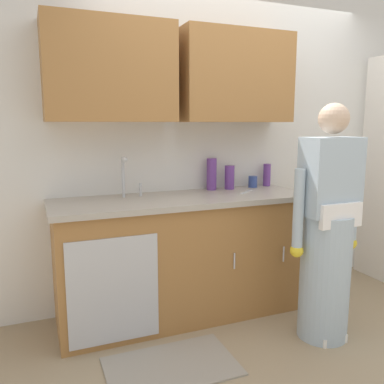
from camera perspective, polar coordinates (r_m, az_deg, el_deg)
ground_plane at (r=3.03m, az=14.28°, el=-20.03°), size 9.00×9.00×0.00m
kitchen_wall_with_uppers at (r=3.42m, az=3.43°, el=9.47°), size 4.80×0.44×2.70m
counter_cabinet at (r=3.16m, az=-1.33°, el=-9.47°), size 1.90×0.62×0.90m
countertop at (r=3.04m, az=-1.32°, el=-1.06°), size 1.96×0.66×0.04m
sink at (r=2.94m, az=-8.31°, el=-1.44°), size 0.50×0.36×0.35m
person_at_sink at (r=2.91m, az=18.59°, el=-6.70°), size 0.55×0.34×1.62m
floor_mat at (r=2.71m, az=-2.94°, el=-23.49°), size 0.80×0.50×0.01m
bottle_dish_liquid at (r=3.40m, az=5.35°, el=2.08°), size 0.08×0.08×0.20m
bottle_water_tall at (r=3.63m, az=10.58°, el=2.40°), size 0.07×0.07×0.20m
bottle_cleaner_spray at (r=3.35m, az=2.80°, el=2.55°), size 0.08×0.08×0.26m
cup_by_sink at (r=3.53m, az=8.63°, el=1.45°), size 0.08×0.08×0.10m
knife_on_counter at (r=3.28m, az=7.77°, el=0.04°), size 0.20×0.17×0.01m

